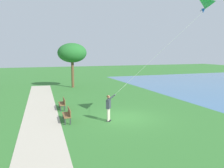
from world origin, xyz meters
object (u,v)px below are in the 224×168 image
object	(u,v)px
flying_kite	(197,6)
person_kite_flyer	(109,106)
park_bench_near_walkway	(68,114)
park_bench_far_walkway	(63,103)
tree_lakeside_far	(72,53)

from	to	relation	value
flying_kite	person_kite_flyer	bearing A→B (deg)	143.87
flying_kite	park_bench_near_walkway	world-z (taller)	flying_kite
flying_kite	park_bench_far_walkway	xyz separation A→B (m)	(-6.54, 7.36, -6.53)
flying_kite	park_bench_far_walkway	bearing A→B (deg)	131.61
park_bench_near_walkway	tree_lakeside_far	bearing A→B (deg)	78.34
flying_kite	tree_lakeside_far	bearing A→B (deg)	101.12
flying_kite	park_bench_near_walkway	size ratio (longest dim) A/B	3.72
person_kite_flyer	flying_kite	distance (m)	7.90
person_kite_flyer	park_bench_near_walkway	bearing A→B (deg)	161.93
park_bench_near_walkway	tree_lakeside_far	distance (m)	15.59
person_kite_flyer	park_bench_far_walkway	xyz separation A→B (m)	(-2.39, 4.33, -0.54)
park_bench_near_walkway	park_bench_far_walkway	world-z (taller)	same
person_kite_flyer	park_bench_far_walkway	distance (m)	4.97
flying_kite	tree_lakeside_far	size ratio (longest dim) A/B	0.99
park_bench_far_walkway	tree_lakeside_far	xyz separation A→B (m)	(2.88, 11.29, 3.90)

